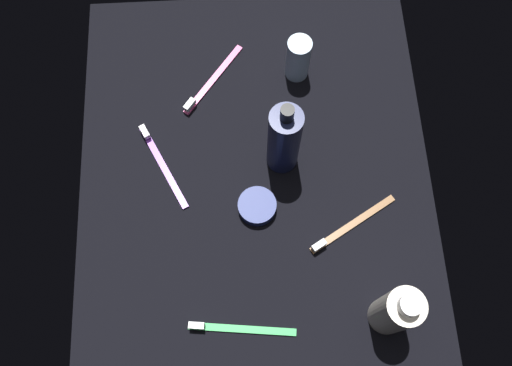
{
  "coord_description": "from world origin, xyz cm",
  "views": [
    {
      "loc": [
        -31.78,
        1.71,
        93.43
      ],
      "look_at": [
        0.0,
        0.0,
        3.0
      ],
      "focal_mm": 38.16,
      "sensor_mm": 36.0,
      "label": 1
    }
  ],
  "objects_px": {
    "lotion_bottle": "(284,140)",
    "bodywash_bottle": "(396,311)",
    "toothbrush_pink": "(210,83)",
    "toothbrush_green": "(235,328)",
    "cream_tin_left": "(259,206)",
    "toothbrush_purple": "(161,161)",
    "toothbrush_brown": "(348,227)",
    "deodorant_stick": "(298,59)"
  },
  "relations": [
    {
      "from": "toothbrush_brown",
      "to": "toothbrush_pink",
      "type": "height_order",
      "value": "same"
    },
    {
      "from": "bodywash_bottle",
      "to": "cream_tin_left",
      "type": "distance_m",
      "value": 0.29
    },
    {
      "from": "bodywash_bottle",
      "to": "deodorant_stick",
      "type": "xyz_separation_m",
      "value": [
        0.47,
        0.11,
        -0.03
      ]
    },
    {
      "from": "toothbrush_purple",
      "to": "toothbrush_green",
      "type": "relative_size",
      "value": 0.92
    },
    {
      "from": "deodorant_stick",
      "to": "toothbrush_brown",
      "type": "relative_size",
      "value": 0.61
    },
    {
      "from": "bodywash_bottle",
      "to": "toothbrush_green",
      "type": "relative_size",
      "value": 0.91
    },
    {
      "from": "lotion_bottle",
      "to": "toothbrush_brown",
      "type": "distance_m",
      "value": 0.19
    },
    {
      "from": "bodywash_bottle",
      "to": "toothbrush_purple",
      "type": "height_order",
      "value": "bodywash_bottle"
    },
    {
      "from": "toothbrush_purple",
      "to": "toothbrush_green",
      "type": "height_order",
      "value": "same"
    },
    {
      "from": "lotion_bottle",
      "to": "deodorant_stick",
      "type": "xyz_separation_m",
      "value": [
        0.18,
        -0.04,
        -0.04
      ]
    },
    {
      "from": "toothbrush_purple",
      "to": "toothbrush_pink",
      "type": "height_order",
      "value": "same"
    },
    {
      "from": "lotion_bottle",
      "to": "toothbrush_pink",
      "type": "distance_m",
      "value": 0.22
    },
    {
      "from": "bodywash_bottle",
      "to": "cream_tin_left",
      "type": "xyz_separation_m",
      "value": [
        0.2,
        0.2,
        -0.06
      ]
    },
    {
      "from": "deodorant_stick",
      "to": "bodywash_bottle",
      "type": "bearing_deg",
      "value": -166.65
    },
    {
      "from": "toothbrush_pink",
      "to": "cream_tin_left",
      "type": "height_order",
      "value": "same"
    },
    {
      "from": "toothbrush_pink",
      "to": "toothbrush_purple",
      "type": "bearing_deg",
      "value": 149.34
    },
    {
      "from": "cream_tin_left",
      "to": "toothbrush_pink",
      "type": "bearing_deg",
      "value": 17.38
    },
    {
      "from": "bodywash_bottle",
      "to": "toothbrush_pink",
      "type": "height_order",
      "value": "bodywash_bottle"
    },
    {
      "from": "lotion_bottle",
      "to": "toothbrush_pink",
      "type": "height_order",
      "value": "lotion_bottle"
    },
    {
      "from": "bodywash_bottle",
      "to": "toothbrush_green",
      "type": "bearing_deg",
      "value": 91.57
    },
    {
      "from": "lotion_bottle",
      "to": "toothbrush_pink",
      "type": "xyz_separation_m",
      "value": [
        0.16,
        0.13,
        -0.08
      ]
    },
    {
      "from": "bodywash_bottle",
      "to": "toothbrush_pink",
      "type": "bearing_deg",
      "value": 31.69
    },
    {
      "from": "toothbrush_green",
      "to": "cream_tin_left",
      "type": "height_order",
      "value": "same"
    },
    {
      "from": "cream_tin_left",
      "to": "lotion_bottle",
      "type": "bearing_deg",
      "value": -27.62
    },
    {
      "from": "bodywash_bottle",
      "to": "toothbrush_purple",
      "type": "relative_size",
      "value": 0.99
    },
    {
      "from": "toothbrush_pink",
      "to": "toothbrush_green",
      "type": "bearing_deg",
      "value": -176.26
    },
    {
      "from": "toothbrush_green",
      "to": "toothbrush_pink",
      "type": "bearing_deg",
      "value": 3.74
    },
    {
      "from": "toothbrush_purple",
      "to": "lotion_bottle",
      "type": "bearing_deg",
      "value": -91.23
    },
    {
      "from": "bodywash_bottle",
      "to": "toothbrush_purple",
      "type": "bearing_deg",
      "value": 51.69
    },
    {
      "from": "bodywash_bottle",
      "to": "toothbrush_brown",
      "type": "bearing_deg",
      "value": 16.68
    },
    {
      "from": "deodorant_stick",
      "to": "toothbrush_pink",
      "type": "relative_size",
      "value": 0.66
    },
    {
      "from": "toothbrush_brown",
      "to": "toothbrush_pink",
      "type": "xyz_separation_m",
      "value": [
        0.3,
        0.24,
        0.0
      ]
    },
    {
      "from": "lotion_bottle",
      "to": "bodywash_bottle",
      "type": "relative_size",
      "value": 1.22
    },
    {
      "from": "lotion_bottle",
      "to": "toothbrush_brown",
      "type": "bearing_deg",
      "value": -142.01
    },
    {
      "from": "cream_tin_left",
      "to": "deodorant_stick",
      "type": "bearing_deg",
      "value": -18.1
    },
    {
      "from": "toothbrush_purple",
      "to": "toothbrush_green",
      "type": "distance_m",
      "value": 0.33
    },
    {
      "from": "toothbrush_purple",
      "to": "toothbrush_brown",
      "type": "distance_m",
      "value": 0.36
    },
    {
      "from": "deodorant_stick",
      "to": "toothbrush_brown",
      "type": "height_order",
      "value": "deodorant_stick"
    },
    {
      "from": "toothbrush_green",
      "to": "toothbrush_purple",
      "type": "bearing_deg",
      "value": 22.29
    },
    {
      "from": "toothbrush_brown",
      "to": "toothbrush_pink",
      "type": "distance_m",
      "value": 0.38
    },
    {
      "from": "toothbrush_pink",
      "to": "cream_tin_left",
      "type": "relative_size",
      "value": 2.18
    },
    {
      "from": "toothbrush_green",
      "to": "lotion_bottle",
      "type": "bearing_deg",
      "value": -18.12
    }
  ]
}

